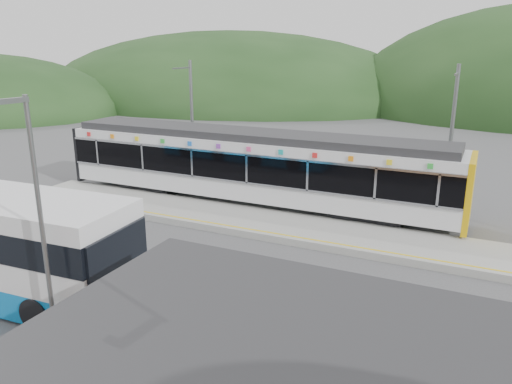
% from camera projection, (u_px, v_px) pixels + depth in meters
% --- Properties ---
extents(ground, '(120.00, 120.00, 0.00)m').
position_uv_depth(ground, '(231.00, 253.00, 19.39)').
color(ground, '#4C4C4F').
rests_on(ground, ground).
extents(hills, '(146.00, 149.00, 26.00)m').
position_uv_depth(hills, '(415.00, 233.00, 21.46)').
color(hills, '#1E3D19').
rests_on(hills, ground).
extents(platform, '(26.00, 3.20, 0.30)m').
position_uv_depth(platform, '(265.00, 223.00, 22.21)').
color(platform, '#9E9E99').
rests_on(platform, ground).
extents(yellow_line, '(26.00, 0.10, 0.01)m').
position_uv_depth(yellow_line, '(253.00, 230.00, 21.04)').
color(yellow_line, yellow).
rests_on(yellow_line, platform).
extents(train, '(20.44, 3.01, 3.74)m').
position_uv_depth(train, '(251.00, 165.00, 24.82)').
color(train, black).
rests_on(train, ground).
extents(catenary_mast_west, '(0.18, 1.80, 7.00)m').
position_uv_depth(catenary_mast_west, '(192.00, 120.00, 28.65)').
color(catenary_mast_west, slate).
rests_on(catenary_mast_west, ground).
extents(catenary_mast_east, '(0.18, 1.80, 7.00)m').
position_uv_depth(catenary_mast_east, '(451.00, 139.00, 22.95)').
color(catenary_mast_east, slate).
rests_on(catenary_mast_east, ground).
extents(lamp_post, '(0.37, 1.17, 6.68)m').
position_uv_depth(lamp_post, '(35.00, 208.00, 12.13)').
color(lamp_post, slate).
rests_on(lamp_post, ground).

